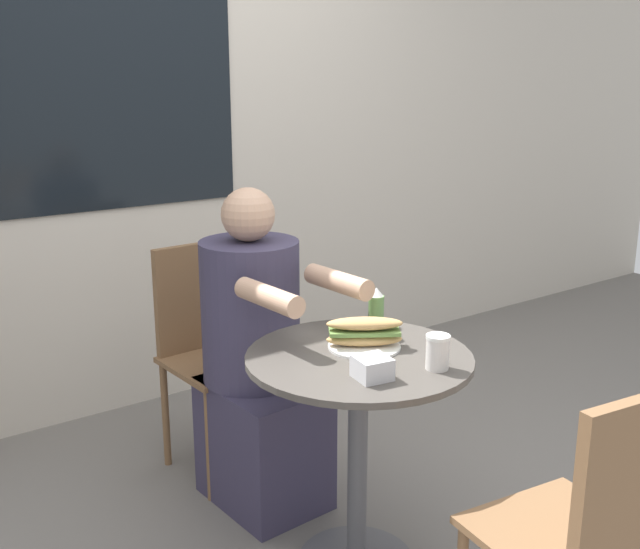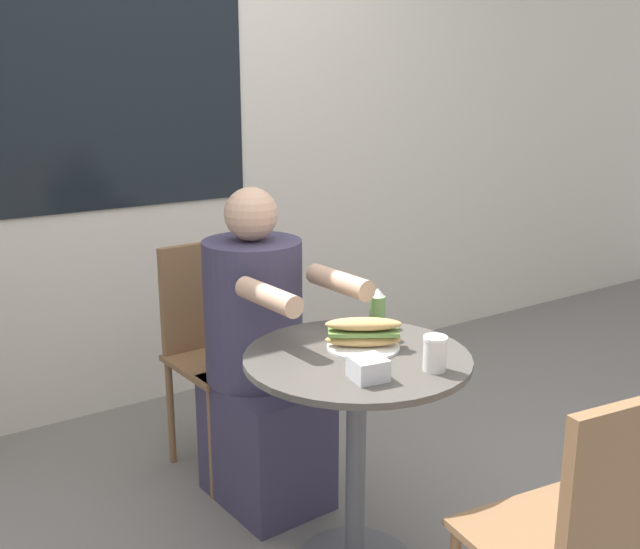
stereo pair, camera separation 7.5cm
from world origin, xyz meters
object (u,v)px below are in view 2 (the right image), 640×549
object	(u,v)px
drink_cup	(435,353)
condiment_bottle	(377,308)
cafe_table	(356,416)
diner_chair	(214,335)
empty_chair_across	(591,533)
sandwich_on_plate	(363,335)
seated_diner	(260,370)

from	to	relation	value
drink_cup	condiment_bottle	distance (m)	0.40
cafe_table	drink_cup	bearing A→B (deg)	-62.80
diner_chair	cafe_table	bearing A→B (deg)	89.58
empty_chair_across	sandwich_on_plate	distance (m)	0.84
seated_diner	condiment_bottle	world-z (taller)	seated_diner
sandwich_on_plate	drink_cup	size ratio (longest dim) A/B	2.34
seated_diner	empty_chair_across	distance (m)	1.29
cafe_table	empty_chair_across	xyz separation A→B (m)	(0.07, -0.77, 0.01)
empty_chair_across	condiment_bottle	distance (m)	0.99
condiment_bottle	empty_chair_across	bearing A→B (deg)	-98.66
seated_diner	drink_cup	world-z (taller)	seated_diner
diner_chair	empty_chair_across	bearing A→B (deg)	90.64
empty_chair_across	cafe_table	bearing A→B (deg)	102.43
cafe_table	sandwich_on_plate	world-z (taller)	sandwich_on_plate
empty_chair_across	drink_cup	bearing A→B (deg)	93.29
diner_chair	drink_cup	xyz separation A→B (m)	(0.15, -1.08, 0.23)
diner_chair	seated_diner	bearing A→B (deg)	87.97
drink_cup	condiment_bottle	xyz separation A→B (m)	(0.10, 0.39, 0.01)
cafe_table	diner_chair	world-z (taller)	diner_chair
diner_chair	condiment_bottle	world-z (taller)	diner_chair
seated_diner	empty_chair_across	bearing A→B (deg)	91.36
cafe_table	condiment_bottle	bearing A→B (deg)	39.77
seated_diner	condiment_bottle	xyz separation A→B (m)	(0.25, -0.34, 0.28)
sandwich_on_plate	condiment_bottle	distance (m)	0.22
cafe_table	drink_cup	world-z (taller)	drink_cup
cafe_table	sandwich_on_plate	xyz separation A→B (m)	(0.05, 0.04, 0.23)
diner_chair	sandwich_on_plate	world-z (taller)	diner_chair
diner_chair	drink_cup	world-z (taller)	diner_chair
seated_diner	cafe_table	bearing A→B (deg)	90.66
drink_cup	condiment_bottle	bearing A→B (deg)	74.94
diner_chair	drink_cup	bearing A→B (deg)	94.74
diner_chair	drink_cup	distance (m)	1.11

